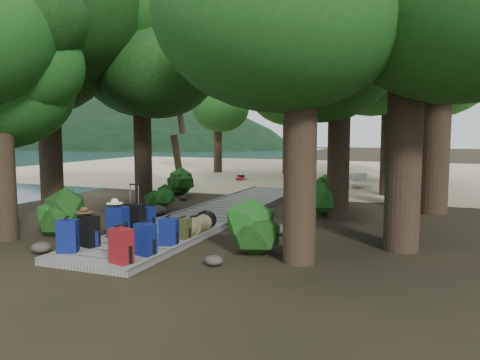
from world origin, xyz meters
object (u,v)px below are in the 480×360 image
at_px(suitcase_on_boardwalk, 135,218).
at_px(lone_suitcase_on_sand, 293,181).
at_px(backpack_left_b, 89,229).
at_px(backpack_right_a, 121,244).
at_px(sun_lounger, 358,181).
at_px(backpack_right_d, 183,227).
at_px(backpack_left_c, 118,221).
at_px(backpack_right_b, 145,238).
at_px(backpack_right_c, 169,230).
at_px(kayak, 241,177).
at_px(backpack_left_a, 68,234).
at_px(backpack_left_d, 147,216).
at_px(duffel_right_black, 202,222).
at_px(duffel_right_khaki, 197,225).

xyz_separation_m(suitcase_on_boardwalk, lone_suitcase_on_sand, (1.00, 10.34, -0.12)).
bearing_deg(suitcase_on_boardwalk, backpack_left_b, -106.70).
xyz_separation_m(backpack_right_a, sun_lounger, (2.35, 13.76, -0.15)).
bearing_deg(backpack_right_d, backpack_left_c, -159.00).
bearing_deg(backpack_left_c, backpack_right_a, -52.14).
bearing_deg(backpack_right_b, backpack_right_d, 100.89).
height_order(backpack_right_a, suitcase_on_boardwalk, backpack_right_a).
relative_size(backpack_left_c, lone_suitcase_on_sand, 1.21).
height_order(backpack_right_b, backpack_right_d, backpack_right_b).
relative_size(backpack_right_c, kayak, 0.21).
relative_size(backpack_right_d, sun_lounger, 0.27).
height_order(backpack_left_c, kayak, backpack_left_c).
xyz_separation_m(backpack_right_d, kayak, (-3.62, 12.84, -0.20)).
bearing_deg(backpack_right_c, lone_suitcase_on_sand, 79.18).
bearing_deg(backpack_right_c, backpack_left_b, -167.51).
relative_size(backpack_left_a, backpack_right_b, 1.05).
relative_size(backpack_left_b, backpack_left_c, 0.92).
distance_m(backpack_left_c, kayak, 13.48).
relative_size(backpack_left_d, backpack_right_c, 0.91).
bearing_deg(kayak, duffel_right_black, -76.72).
bearing_deg(duffel_right_black, suitcase_on_boardwalk, -142.93).
height_order(backpack_right_d, duffel_right_khaki, backpack_right_d).
xyz_separation_m(backpack_left_d, backpack_right_c, (1.35, -1.30, 0.03)).
bearing_deg(backpack_right_c, duffel_right_black, 77.48).
height_order(backpack_left_a, kayak, backpack_left_a).
bearing_deg(backpack_left_c, backpack_left_d, 90.09).
xyz_separation_m(backpack_left_c, backpack_right_a, (1.24, -1.63, -0.03)).
xyz_separation_m(backpack_left_c, sun_lounger, (3.59, 12.12, -0.18)).
xyz_separation_m(backpack_right_c, duffel_right_black, (0.00, 1.56, -0.11)).
relative_size(suitcase_on_boardwalk, kayak, 0.23).
distance_m(backpack_left_c, backpack_right_c, 1.38).
bearing_deg(sun_lounger, lone_suitcase_on_sand, -167.23).
xyz_separation_m(backpack_right_b, sun_lounger, (2.24, 13.14, -0.14)).
xyz_separation_m(backpack_left_a, duffel_right_black, (1.54, 2.76, -0.14)).
bearing_deg(duffel_right_khaki, kayak, 101.25).
distance_m(backpack_left_b, backpack_right_a, 1.55).
height_order(backpack_right_b, suitcase_on_boardwalk, suitcase_on_boardwalk).
distance_m(backpack_right_c, suitcase_on_boardwalk, 1.49).
distance_m(backpack_right_a, duffel_right_black, 3.03).
height_order(backpack_left_a, backpack_left_c, backpack_left_c).
xyz_separation_m(backpack_right_a, backpack_right_c, (0.12, 1.46, -0.03)).
bearing_deg(duffel_right_khaki, backpack_right_b, -97.58).
height_order(kayak, sun_lounger, sun_lounger).
distance_m(backpack_left_a, suitcase_on_boardwalk, 1.94).
bearing_deg(backpack_right_a, kayak, 119.95).
distance_m(backpack_left_b, backpack_right_d, 1.94).
height_order(backpack_left_c, backpack_right_d, backpack_left_c).
xyz_separation_m(backpack_left_b, kayak, (-2.18, 14.13, -0.30)).
distance_m(backpack_left_c, suitcase_on_boardwalk, 0.56).
bearing_deg(kayak, duffel_right_khaki, -76.99).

